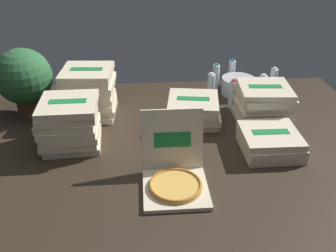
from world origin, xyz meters
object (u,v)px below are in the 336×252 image
object	(u,v)px
pizza_stack_center_far	(89,92)
pizza_stack_left_far	(270,142)
potted_plant	(24,78)
water_bottle_4	(232,73)
pizza_stack_left_mid	(193,110)
water_bottle_0	(263,93)
open_pizza_box	(175,172)
water_bottle_3	(216,78)
ice_bucket	(238,86)
water_bottle_1	(262,89)
pizza_stack_right_mid	(69,123)
water_bottle_2	(211,87)
pizza_stack_right_far	(263,104)
water_bottle_6	(232,94)
water_bottle_5	(273,82)

from	to	relation	value
pizza_stack_center_far	pizza_stack_left_far	distance (m)	1.43
potted_plant	water_bottle_4	bearing A→B (deg)	14.77
pizza_stack_left_mid	water_bottle_4	distance (m)	0.81
pizza_stack_left_mid	water_bottle_0	bearing A→B (deg)	19.02
open_pizza_box	water_bottle_3	world-z (taller)	open_pizza_box
ice_bucket	water_bottle_4	size ratio (longest dim) A/B	1.16
water_bottle_1	water_bottle_3	distance (m)	0.44
ice_bucket	pizza_stack_center_far	bearing A→B (deg)	-167.19
pizza_stack_right_mid	pizza_stack_left_far	bearing A→B (deg)	-7.87
ice_bucket	water_bottle_4	bearing A→B (deg)	94.89
open_pizza_box	water_bottle_1	distance (m)	1.35
water_bottle_1	water_bottle_3	bearing A→B (deg)	142.17
pizza_stack_left_far	water_bottle_4	world-z (taller)	water_bottle_4
water_bottle_2	pizza_stack_right_mid	bearing A→B (deg)	-150.18
pizza_stack_left_far	water_bottle_2	bearing A→B (deg)	107.92
pizza_stack_right_mid	water_bottle_3	size ratio (longest dim) A/B	1.65
pizza_stack_center_far	potted_plant	xyz separation A→B (m)	(-0.49, 0.02, 0.12)
pizza_stack_right_mid	pizza_stack_right_far	distance (m)	1.45
water_bottle_2	potted_plant	distance (m)	1.51
pizza_stack_right_far	water_bottle_6	size ratio (longest dim) A/B	1.62
pizza_stack_center_far	water_bottle_4	distance (m)	1.35
open_pizza_box	water_bottle_5	distance (m)	1.55
water_bottle_4	water_bottle_5	distance (m)	0.40
water_bottle_0	pizza_stack_right_mid	bearing A→B (deg)	-162.31
pizza_stack_right_mid	potted_plant	bearing A→B (deg)	129.83
pizza_stack_left_far	water_bottle_1	world-z (taller)	water_bottle_1
ice_bucket	water_bottle_1	world-z (taller)	water_bottle_1
pizza_stack_center_far	water_bottle_1	distance (m)	1.44
ice_bucket	water_bottle_0	distance (m)	0.31
pizza_stack_center_far	water_bottle_6	bearing A→B (deg)	0.60
open_pizza_box	water_bottle_6	size ratio (longest dim) A/B	1.89
water_bottle_1	water_bottle_6	distance (m)	0.29
open_pizza_box	pizza_stack_right_mid	size ratio (longest dim) A/B	1.15
pizza_stack_right_mid	water_bottle_4	xyz separation A→B (m)	(1.34, 0.94, -0.04)
pizza_stack_left_mid	ice_bucket	world-z (taller)	pizza_stack_left_mid
open_pizza_box	pizza_stack_center_far	xyz separation A→B (m)	(-0.59, 0.95, 0.11)
open_pizza_box	water_bottle_5	xyz separation A→B (m)	(0.98, 1.20, 0.04)
water_bottle_2	water_bottle_5	bearing A→B (deg)	7.94
pizza_stack_center_far	water_bottle_1	xyz separation A→B (m)	(1.43, 0.11, -0.07)
pizza_stack_right_far	pizza_stack_left_mid	distance (m)	0.54
open_pizza_box	ice_bucket	world-z (taller)	open_pizza_box
pizza_stack_right_mid	water_bottle_1	xyz separation A→B (m)	(1.52, 0.56, -0.04)
pizza_stack_right_mid	ice_bucket	size ratio (longest dim) A/B	1.42
pizza_stack_right_far	pizza_stack_center_far	bearing A→B (deg)	170.96
pizza_stack_left_mid	open_pizza_box	bearing A→B (deg)	-105.79
water_bottle_6	potted_plant	xyz separation A→B (m)	(-1.64, 0.01, 0.19)
open_pizza_box	pizza_stack_left_far	bearing A→B (deg)	24.35
open_pizza_box	potted_plant	size ratio (longest dim) A/B	0.88
pizza_stack_right_far	potted_plant	bearing A→B (deg)	172.65
pizza_stack_left_mid	water_bottle_0	distance (m)	0.64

